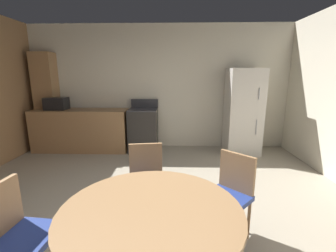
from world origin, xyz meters
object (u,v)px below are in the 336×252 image
object	(u,v)px
dining_table	(151,229)
chair_west	(17,231)
chair_north	(146,178)
refrigerator	(243,112)
chair_northeast	(230,191)
microwave	(57,104)
oven_range	(144,130)

from	to	relation	value
dining_table	chair_west	distance (m)	1.02
dining_table	chair_north	xyz separation A→B (m)	(-0.16, 1.01, -0.10)
refrigerator	chair_northeast	distance (m)	2.83
chair_north	dining_table	bearing A→B (deg)	0.00
microwave	chair_north	bearing A→B (deg)	-47.72
chair_west	chair_north	xyz separation A→B (m)	(0.86, 0.92, 0.00)
oven_range	chair_west	world-z (taller)	oven_range
oven_range	chair_west	distance (m)	3.40
chair_northeast	chair_north	bearing A→B (deg)	-63.38
microwave	dining_table	distance (m)	4.21
refrigerator	dining_table	distance (m)	3.76
dining_table	chair_north	distance (m)	1.02
chair_west	chair_north	world-z (taller)	same
dining_table	microwave	bearing A→B (deg)	124.59
dining_table	chair_north	size ratio (longest dim) A/B	1.42
chair_west	oven_range	bearing A→B (deg)	86.50
microwave	chair_west	distance (m)	3.66
dining_table	oven_range	bearing A→B (deg)	98.52
microwave	chair_west	size ratio (longest dim) A/B	0.51
oven_range	chair_northeast	bearing A→B (deg)	-65.69
dining_table	refrigerator	bearing A→B (deg)	64.99
microwave	chair_north	size ratio (longest dim) A/B	0.51
oven_range	refrigerator	distance (m)	2.14
refrigerator	chair_northeast	bearing A→B (deg)	-108.12
microwave	chair_north	xyz separation A→B (m)	(2.22, -2.44, -0.53)
microwave	chair_west	xyz separation A→B (m)	(1.36, -3.36, -0.53)
refrigerator	oven_range	bearing A→B (deg)	178.54
oven_range	microwave	bearing A→B (deg)	-179.89
oven_range	chair_north	xyz separation A→B (m)	(0.36, -2.44, 0.03)
refrigerator	dining_table	xyz separation A→B (m)	(-1.58, -3.40, -0.27)
microwave	chair_northeast	distance (m)	4.15
microwave	dining_table	size ratio (longest dim) A/B	0.36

